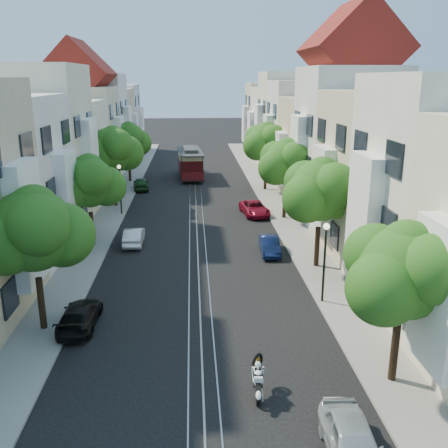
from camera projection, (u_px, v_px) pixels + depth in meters
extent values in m
plane|color=black|center=(196.00, 198.00, 48.31)|extent=(200.00, 200.00, 0.00)
cube|color=gray|center=(270.00, 196.00, 48.74)|extent=(2.50, 80.00, 0.12)
cube|color=gray|center=(120.00, 198.00, 47.85)|extent=(2.50, 80.00, 0.12)
cube|color=gray|center=(190.00, 198.00, 48.27)|extent=(0.06, 80.00, 0.02)
cube|color=gray|center=(196.00, 198.00, 48.31)|extent=(0.06, 80.00, 0.02)
cube|color=gray|center=(201.00, 197.00, 48.34)|extent=(0.06, 80.00, 0.02)
cube|color=tan|center=(196.00, 198.00, 48.31)|extent=(0.08, 80.00, 0.01)
cube|color=white|center=(442.00, 296.00, 17.05)|extent=(0.90, 3.04, 5.23)
cube|color=silver|center=(442.00, 198.00, 24.51)|extent=(7.00, 8.00, 11.00)
cube|color=white|center=(365.00, 216.00, 24.53)|extent=(0.90, 3.04, 6.05)
cube|color=beige|center=(382.00, 177.00, 32.31)|extent=(7.00, 8.00, 10.00)
cube|color=white|center=(323.00, 190.00, 32.31)|extent=(0.90, 3.04, 5.50)
cube|color=silver|center=(346.00, 145.00, 39.69)|extent=(7.00, 8.00, 12.00)
cube|color=white|center=(298.00, 158.00, 39.73)|extent=(0.90, 3.04, 6.60)
cube|color=#C6B28C|center=(320.00, 150.00, 47.78)|extent=(7.00, 8.00, 9.00)
cube|color=white|center=(281.00, 158.00, 47.75)|extent=(0.90, 3.04, 4.95)
cube|color=white|center=(303.00, 133.00, 55.22)|extent=(7.00, 8.00, 10.50)
cube|color=white|center=(268.00, 141.00, 55.23)|extent=(0.90, 3.04, 5.78)
cube|color=beige|center=(289.00, 123.00, 62.74)|extent=(7.00, 8.00, 11.50)
cube|color=white|center=(259.00, 130.00, 62.77)|extent=(0.90, 3.04, 6.32)
cube|color=silver|center=(278.00, 125.00, 70.69)|extent=(7.00, 8.00, 9.50)
cube|color=white|center=(251.00, 130.00, 70.67)|extent=(0.90, 3.04, 5.23)
cube|color=beige|center=(270.00, 119.00, 78.28)|extent=(7.00, 8.00, 10.00)
cube|color=white|center=(246.00, 124.00, 78.27)|extent=(0.90, 3.04, 5.50)
cube|color=white|center=(25.00, 224.00, 23.55)|extent=(0.90, 3.04, 5.93)
cube|color=white|center=(3.00, 183.00, 30.88)|extent=(7.00, 8.00, 9.80)
cube|color=white|center=(66.00, 194.00, 31.33)|extent=(0.90, 3.04, 5.39)
cube|color=beige|center=(39.00, 149.00, 38.26)|extent=(7.00, 8.00, 11.76)
cube|color=white|center=(90.00, 161.00, 38.76)|extent=(0.90, 3.04, 6.47)
cube|color=silver|center=(66.00, 153.00, 46.34)|extent=(7.00, 8.00, 8.82)
cube|color=white|center=(108.00, 160.00, 46.77)|extent=(0.90, 3.04, 4.85)
cube|color=beige|center=(83.00, 136.00, 53.79)|extent=(7.00, 8.00, 10.29)
cube|color=white|center=(119.00, 143.00, 54.25)|extent=(0.90, 3.04, 5.66)
cube|color=silver|center=(96.00, 125.00, 61.31)|extent=(7.00, 8.00, 11.27)
cube|color=white|center=(128.00, 132.00, 61.80)|extent=(0.90, 3.04, 6.20)
cube|color=#C6B28C|center=(107.00, 127.00, 69.25)|extent=(7.00, 8.00, 9.31)
cube|color=white|center=(135.00, 132.00, 69.69)|extent=(0.90, 3.04, 5.12)
cube|color=white|center=(115.00, 120.00, 76.84)|extent=(7.00, 8.00, 9.80)
cube|color=white|center=(140.00, 125.00, 77.29)|extent=(0.90, 3.04, 5.39)
cylinder|color=black|center=(394.00, 352.00, 18.71)|extent=(0.30, 0.30, 2.27)
sphere|color=#265A16|center=(403.00, 272.00, 17.81)|extent=(3.38, 3.38, 3.38)
sphere|color=#265A16|center=(425.00, 277.00, 18.46)|extent=(2.70, 2.70, 2.70)
sphere|color=#265A16|center=(383.00, 289.00, 17.16)|extent=(2.64, 2.64, 2.64)
sphere|color=#265A16|center=(407.00, 248.00, 17.65)|extent=(2.03, 2.03, 2.03)
cylinder|color=black|center=(317.00, 246.00, 30.18)|extent=(0.30, 0.30, 2.45)
sphere|color=#265A16|center=(320.00, 191.00, 29.20)|extent=(3.64, 3.64, 3.64)
sphere|color=#265A16|center=(336.00, 195.00, 29.86)|extent=(2.91, 2.91, 2.91)
sphere|color=#265A16|center=(307.00, 199.00, 28.56)|extent=(2.84, 2.84, 2.84)
sphere|color=#265A16|center=(322.00, 175.00, 29.05)|extent=(2.18, 2.18, 2.18)
cylinder|color=black|center=(284.00, 203.00, 40.72)|extent=(0.30, 0.30, 2.38)
sphere|color=#265A16|center=(286.00, 162.00, 39.77)|extent=(3.54, 3.54, 3.54)
sphere|color=#265A16|center=(298.00, 166.00, 40.43)|extent=(2.83, 2.83, 2.83)
sphere|color=#265A16|center=(275.00, 168.00, 39.13)|extent=(2.76, 2.76, 2.76)
sphere|color=#265A16|center=(287.00, 151.00, 39.62)|extent=(2.12, 2.12, 2.12)
cylinder|color=black|center=(265.00, 177.00, 51.23)|extent=(0.30, 0.30, 2.52)
sphere|color=#265A16|center=(266.00, 142.00, 50.23)|extent=(3.74, 3.74, 3.74)
sphere|color=#265A16|center=(276.00, 145.00, 50.89)|extent=(3.00, 3.00, 3.00)
sphere|color=#265A16|center=(257.00, 146.00, 49.59)|extent=(2.92, 2.92, 2.92)
sphere|color=#265A16|center=(267.00, 133.00, 50.08)|extent=(2.25, 2.25, 2.25)
cylinder|color=black|center=(41.00, 303.00, 22.60)|extent=(0.30, 0.30, 2.45)
sphere|color=#265A16|center=(33.00, 230.00, 21.62)|extent=(3.64, 3.64, 3.64)
sphere|color=#265A16|center=(63.00, 235.00, 22.28)|extent=(2.91, 2.91, 2.91)
sphere|color=#265A16|center=(6.00, 242.00, 20.98)|extent=(2.84, 2.84, 2.84)
sphere|color=#265A16|center=(34.00, 209.00, 21.47)|extent=(2.18, 2.18, 2.18)
cylinder|color=black|center=(92.00, 228.00, 34.11)|extent=(0.30, 0.30, 2.27)
sphere|color=#265A16|center=(88.00, 182.00, 33.20)|extent=(3.38, 3.38, 3.38)
sphere|color=#265A16|center=(107.00, 186.00, 33.86)|extent=(2.70, 2.70, 2.70)
sphere|color=#265A16|center=(72.00, 189.00, 32.56)|extent=(2.64, 2.64, 2.64)
sphere|color=#265A16|center=(89.00, 169.00, 33.05)|extent=(2.03, 2.03, 2.03)
cylinder|color=black|center=(115.00, 191.00, 44.60)|extent=(0.30, 0.30, 2.62)
sphere|color=#265A16|center=(113.00, 149.00, 43.55)|extent=(3.90, 3.90, 3.90)
sphere|color=#265A16|center=(126.00, 153.00, 44.21)|extent=(3.12, 3.12, 3.12)
sphere|color=#265A16|center=(100.00, 154.00, 42.91)|extent=(3.04, 3.04, 3.04)
sphere|color=#265A16|center=(113.00, 139.00, 43.40)|extent=(2.34, 2.34, 2.34)
cylinder|color=black|center=(130.00, 170.00, 55.16)|extent=(0.30, 0.30, 2.38)
sphere|color=#265A16|center=(128.00, 140.00, 54.21)|extent=(3.54, 3.54, 3.54)
sphere|color=#265A16|center=(139.00, 143.00, 54.87)|extent=(2.83, 2.83, 2.83)
sphere|color=#265A16|center=(119.00, 143.00, 53.57)|extent=(2.76, 2.76, 2.76)
sphere|color=#265A16|center=(129.00, 131.00, 54.06)|extent=(2.12, 2.12, 2.12)
cylinder|color=black|center=(324.00, 264.00, 25.12)|extent=(0.12, 0.12, 4.00)
sphere|color=#FFF2CC|center=(327.00, 226.00, 24.55)|extent=(0.32, 0.32, 0.32)
cylinder|color=black|center=(120.00, 191.00, 41.58)|extent=(0.12, 0.12, 4.00)
sphere|color=#FFF2CC|center=(119.00, 167.00, 41.02)|extent=(0.32, 0.32, 0.32)
torus|color=black|center=(258.00, 396.00, 17.71)|extent=(0.20, 0.71, 0.71)
torus|color=black|center=(257.00, 362.00, 18.55)|extent=(0.52, 0.61, 0.69)
ellipsoid|color=white|center=(258.00, 376.00, 18.03)|extent=(0.50, 1.00, 0.86)
ellipsoid|color=white|center=(258.00, 376.00, 17.74)|extent=(0.40, 0.56, 0.49)
cube|color=black|center=(258.00, 387.00, 17.45)|extent=(0.25, 0.50, 0.37)
cube|color=silver|center=(258.00, 377.00, 17.72)|extent=(0.36, 0.54, 0.20)
sphere|color=black|center=(258.00, 370.00, 17.99)|extent=(0.25, 0.25, 0.25)
cube|color=black|center=(190.00, 174.00, 57.87)|extent=(2.94, 8.41, 0.31)
cube|color=#470B0F|center=(190.00, 163.00, 57.52)|extent=(2.83, 5.33, 2.48)
cube|color=beige|center=(190.00, 155.00, 57.25)|extent=(2.89, 5.38, 0.62)
cube|color=#2D2D30|center=(190.00, 151.00, 57.14)|extent=(3.15, 8.43, 0.19)
cube|color=#2D2D30|center=(190.00, 149.00, 57.07)|extent=(1.76, 4.74, 0.36)
imported|color=#A3AAAE|center=(353.00, 443.00, 14.94)|extent=(1.70, 3.88, 1.30)
imported|color=#0C163D|center=(270.00, 245.00, 32.82)|extent=(1.33, 3.45, 1.12)
imported|color=maroon|center=(255.00, 208.00, 42.02)|extent=(2.47, 4.44, 1.17)
imported|color=black|center=(80.00, 315.00, 23.12)|extent=(1.64, 3.95, 1.14)
imported|color=silver|center=(134.00, 236.00, 34.64)|extent=(1.27, 3.56, 1.17)
imported|color=#163816|center=(141.00, 184.00, 51.52)|extent=(1.97, 3.91, 1.28)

